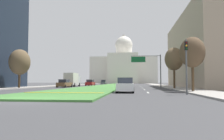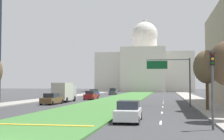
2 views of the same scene
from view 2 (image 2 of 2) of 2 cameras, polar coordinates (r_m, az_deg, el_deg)
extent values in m
plane|color=#3D3D3F|center=(72.89, 3.05, -4.98)|extent=(261.98, 261.98, 0.00)
cube|color=#427A38|center=(66.99, 2.45, -5.12)|extent=(8.66, 107.17, 0.14)
cube|color=gold|center=(22.14, -13.40, -9.83)|extent=(7.80, 0.50, 0.04)
cube|color=silver|center=(24.38, 8.97, -9.57)|extent=(0.16, 2.40, 0.01)
cube|color=silver|center=(32.85, 9.20, -7.77)|extent=(0.16, 2.40, 0.01)
cube|color=silver|center=(41.27, 9.34, -6.72)|extent=(0.16, 2.40, 0.01)
cube|color=silver|center=(50.22, 9.43, -5.99)|extent=(0.16, 2.40, 0.01)
cube|color=silver|center=(58.77, 9.50, -5.50)|extent=(0.16, 2.40, 0.01)
cube|color=silver|center=(75.18, 9.58, -4.87)|extent=(0.16, 2.40, 0.01)
cube|color=silver|center=(75.42, 9.58, -4.86)|extent=(0.16, 2.40, 0.01)
cube|color=silver|center=(101.15, 9.65, -4.29)|extent=(0.16, 2.40, 0.01)
cube|color=#9E9991|center=(64.63, -10.84, -5.16)|extent=(4.00, 107.17, 0.15)
cube|color=#9E9991|center=(60.73, 15.11, -5.28)|extent=(4.00, 107.17, 0.15)
cube|color=silver|center=(132.24, 6.10, -0.47)|extent=(39.55, 20.04, 15.93)
cube|color=silver|center=(120.29, 5.73, 0.12)|extent=(17.40, 4.00, 17.52)
cylinder|color=silver|center=(133.13, 6.08, 4.32)|extent=(10.21, 10.21, 6.34)
sphere|color=silver|center=(133.84, 6.07, 6.49)|extent=(10.99, 10.99, 10.99)
cylinder|color=silver|center=(134.71, 6.06, 8.57)|extent=(1.80, 1.80, 3.00)
cylinder|color=#515456|center=(21.15, 18.06, -3.48)|extent=(0.16, 0.16, 5.20)
cube|color=black|center=(21.21, 17.99, 1.93)|extent=(0.28, 0.24, 0.84)
sphere|color=#510F0F|center=(21.09, 18.03, 2.72)|extent=(0.18, 0.18, 0.18)
sphere|color=#F2A51E|center=(21.07, 18.04, 1.96)|extent=(0.18, 0.18, 0.18)
sphere|color=#0F4219|center=(21.05, 18.05, 1.20)|extent=(0.18, 0.18, 0.18)
cylinder|color=#515456|center=(42.57, 14.19, -2.18)|extent=(0.20, 0.20, 6.50)
cylinder|color=#515456|center=(42.58, 10.25, 1.89)|extent=(5.79, 0.12, 0.12)
cube|color=#146033|center=(42.50, 8.31, 0.94)|extent=(2.80, 0.08, 1.10)
cylinder|color=#4C3823|center=(35.90, 17.16, -4.08)|extent=(0.32, 0.32, 3.97)
ellipsoid|color=brown|center=(35.94, 17.10, 0.58)|extent=(2.99, 2.99, 3.74)
cube|color=silver|center=(24.50, 3.04, -8.13)|extent=(1.95, 4.37, 0.79)
cube|color=#282D38|center=(24.61, 3.07, -6.42)|extent=(1.68, 2.11, 0.65)
cylinder|color=black|center=(22.76, 4.78, -9.29)|extent=(0.23, 0.64, 0.64)
cylinder|color=black|center=(22.93, 0.49, -9.25)|extent=(0.23, 0.64, 0.64)
cylinder|color=black|center=(26.16, 5.27, -8.42)|extent=(0.23, 0.64, 0.64)
cylinder|color=black|center=(26.31, 1.55, -8.40)|extent=(0.23, 0.64, 0.64)
cube|color=brown|center=(46.43, -11.03, -5.49)|extent=(2.02, 4.76, 0.79)
cube|color=#282D38|center=(46.23, -11.12, -4.61)|extent=(1.70, 2.31, 0.65)
cylinder|color=black|center=(48.52, -11.06, -5.72)|extent=(0.25, 0.65, 0.64)
cylinder|color=black|center=(47.88, -9.21, -5.78)|extent=(0.25, 0.65, 0.64)
cylinder|color=black|center=(45.07, -12.97, -5.94)|extent=(0.25, 0.65, 0.64)
cylinder|color=black|center=(44.38, -11.01, -6.01)|extent=(0.25, 0.65, 0.64)
cube|color=maroon|center=(60.00, -3.87, -4.86)|extent=(1.99, 4.42, 0.84)
cube|color=#282D38|center=(59.81, -3.92, -4.14)|extent=(1.69, 2.15, 0.69)
cylinder|color=black|center=(61.90, -4.19, -5.09)|extent=(0.24, 0.65, 0.64)
cylinder|color=black|center=(61.46, -2.68, -5.11)|extent=(0.24, 0.65, 0.64)
cylinder|color=black|center=(58.60, -5.13, -5.22)|extent=(0.24, 0.65, 0.64)
cylinder|color=black|center=(58.13, -3.54, -5.25)|extent=(0.24, 0.65, 0.64)
cube|color=navy|center=(74.45, -3.37, -4.43)|extent=(1.87, 4.27, 0.85)
cube|color=#282D38|center=(74.26, -3.39, -3.84)|extent=(1.64, 2.05, 0.70)
cylinder|color=black|center=(76.28, -3.70, -4.63)|extent=(0.22, 0.64, 0.64)
cylinder|color=black|center=(75.92, -2.46, -4.64)|extent=(0.22, 0.64, 0.64)
cylinder|color=black|center=(73.02, -4.31, -4.72)|extent=(0.22, 0.64, 0.64)
cylinder|color=black|center=(72.64, -3.01, -4.73)|extent=(0.22, 0.64, 0.64)
cube|color=#4C5156|center=(87.53, 0.20, -4.15)|extent=(2.02, 4.60, 0.90)
cube|color=#282D38|center=(87.34, 0.19, -3.62)|extent=(1.72, 2.24, 0.74)
cylinder|color=black|center=(89.46, -0.18, -4.35)|extent=(0.24, 0.65, 0.64)
cylinder|color=black|center=(89.24, 0.90, -4.35)|extent=(0.24, 0.65, 0.64)
cylinder|color=black|center=(85.86, -0.53, -4.42)|extent=(0.24, 0.65, 0.64)
cylinder|color=black|center=(85.63, 0.61, -4.42)|extent=(0.24, 0.65, 0.64)
cube|color=#BCBCC1|center=(54.54, -8.05, -4.21)|extent=(2.30, 2.00, 2.20)
cube|color=beige|center=(51.49, -9.14, -3.91)|extent=(2.30, 4.40, 2.80)
cylinder|color=black|center=(54.90, -9.10, -5.24)|extent=(0.30, 0.90, 0.90)
cylinder|color=black|center=(54.26, -6.99, -5.28)|extent=(0.30, 0.90, 0.90)
cylinder|color=black|center=(50.86, -10.68, -5.43)|extent=(0.30, 0.90, 0.90)
cylinder|color=black|center=(50.16, -8.42, -5.49)|extent=(0.30, 0.90, 0.90)
camera|label=1|loc=(2.58, -63.73, -43.00)|focal=33.67mm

